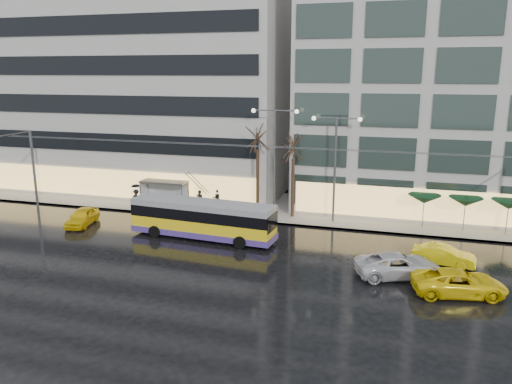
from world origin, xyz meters
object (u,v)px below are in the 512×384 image
at_px(street_lamp_near, 275,148).
at_px(taxi_a, 82,217).
at_px(trolleybus, 203,220).
at_px(bus_shelter, 161,188).

height_order(street_lamp_near, taxi_a, street_lamp_near).
distance_m(trolleybus, street_lamp_near, 8.92).
xyz_separation_m(bus_shelter, street_lamp_near, (10.38, 0.11, 4.03)).
height_order(trolleybus, street_lamp_near, street_lamp_near).
relative_size(trolleybus, bus_shelter, 2.65).
distance_m(trolleybus, bus_shelter, 9.28).
xyz_separation_m(trolleybus, street_lamp_near, (3.79, 6.62, 4.61)).
relative_size(bus_shelter, street_lamp_near, 0.47).
height_order(bus_shelter, taxi_a, bus_shelter).
distance_m(street_lamp_near, taxi_a, 16.58).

